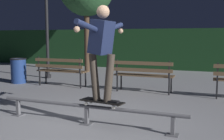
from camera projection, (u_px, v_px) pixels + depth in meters
The scene contains 9 objects.
ground_plane at pixel (81, 128), 4.59m from camera, with size 90.00×90.00×0.00m, color #99999E.
hedge_backdrop at pixel (176, 49), 12.95m from camera, with size 24.00×1.20×1.85m, color #193D1E.
grind_rail at pixel (87, 109), 4.76m from camera, with size 3.44×0.18×0.34m.
skateboard at pixel (102, 102), 4.63m from camera, with size 0.80×0.30×0.09m.
skateboarder at pixel (102, 45), 4.52m from camera, with size 0.63×1.40×1.56m.
park_bench_leftmost at pixel (61, 69), 8.37m from camera, with size 1.60×0.43×0.88m.
park_bench_left_center at pixel (143, 73), 7.41m from camera, with size 1.60×0.43×0.88m.
lamp_post_left at pixel (46, 8), 9.83m from camera, with size 0.32×0.32×3.90m.
trash_can at pixel (19, 70), 9.01m from camera, with size 0.52×0.52×0.80m.
Camera 1 is at (2.15, -3.93, 1.48)m, focal length 44.90 mm.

